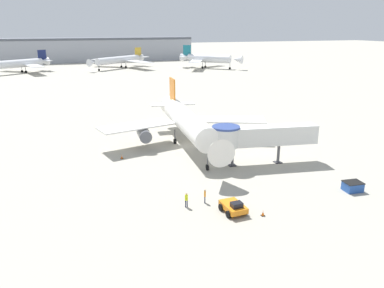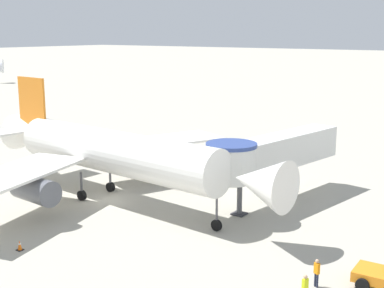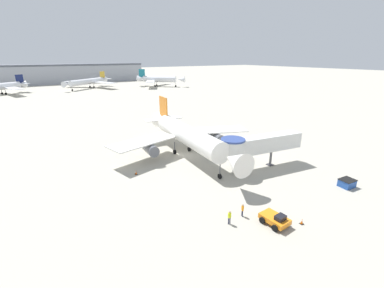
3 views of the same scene
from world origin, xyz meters
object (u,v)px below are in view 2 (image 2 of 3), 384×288
traffic_cone_port_wing (20,245)px  ground_crew_marshaller (305,288)px  traffic_cone_starboard_wing (188,169)px  jet_bridge (267,154)px  ground_crew_wing_walker (317,271)px  main_airplane (110,153)px

traffic_cone_port_wing → ground_crew_marshaller: bearing=-77.0°
traffic_cone_starboard_wing → ground_crew_marshaller: 29.04m
traffic_cone_starboard_wing → ground_crew_marshaller: bearing=-131.1°
jet_bridge → traffic_cone_starboard_wing: 13.34m
traffic_cone_port_wing → traffic_cone_starboard_wing: bearing=6.4°
traffic_cone_starboard_wing → traffic_cone_port_wing: size_ratio=1.13×
jet_bridge → ground_crew_wing_walker: size_ratio=9.22×
main_airplane → traffic_cone_port_wing: (-11.87, -2.67, -4.04)m
main_airplane → jet_bridge: 13.77m
ground_crew_wing_walker → traffic_cone_port_wing: bearing=-137.1°
traffic_cone_port_wing → jet_bridge: bearing=-25.9°
ground_crew_wing_walker → jet_bridge: bearing=151.8°
ground_crew_marshaller → ground_crew_wing_walker: (2.43, 0.33, -0.04)m
jet_bridge → traffic_cone_port_wing: 21.43m
traffic_cone_starboard_wing → traffic_cone_port_wing: 23.68m
traffic_cone_starboard_wing → ground_crew_marshaller: (-19.10, -21.86, 0.65)m
main_airplane → ground_crew_marshaller: 23.37m
main_airplane → jet_bridge: main_airplane is taller
main_airplane → traffic_cone_starboard_wing: main_airplane is taller
main_airplane → traffic_cone_starboard_wing: size_ratio=39.41×
traffic_cone_starboard_wing → traffic_cone_port_wing: (-23.53, -2.63, -0.05)m
main_airplane → traffic_cone_port_wing: size_ratio=44.71×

